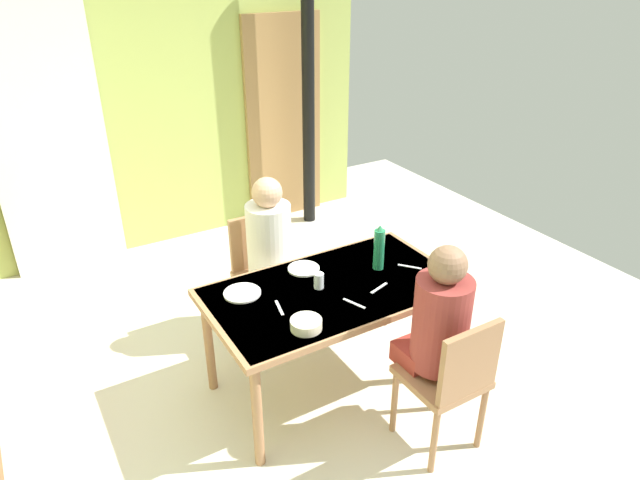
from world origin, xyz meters
name	(u,v)px	position (x,y,z in m)	size (l,w,h in m)	color
ground_plane	(272,405)	(0.00, 0.00, 0.00)	(6.71, 6.71, 0.00)	beige
wall_back	(131,97)	(0.00, 2.58, 1.38)	(4.40, 0.10, 2.76)	#A8B85A
door_wooden	(284,120)	(1.42, 2.50, 1.00)	(0.80, 0.05, 2.00)	#A07545
stove_pipe_column	(308,85)	(1.54, 2.23, 1.38)	(0.12, 0.12, 2.76)	black
curtain_panel	(48,138)	(-0.72, 2.48, 1.16)	(0.90, 0.03, 2.32)	white
dining_table	(333,297)	(0.43, -0.01, 0.65)	(1.50, 0.84, 0.72)	#9D6E4A
chair_near_diner	(451,377)	(0.69, -0.78, 0.50)	(0.40, 0.40, 0.87)	#9D6E4A
chair_far_diner	(263,268)	(0.33, 0.76, 0.50)	(0.40, 0.40, 0.87)	#9D6E4A
person_near_diner	(439,320)	(0.69, -0.65, 0.78)	(0.30, 0.37, 0.77)	maroon
person_far_diner	(270,240)	(0.33, 0.63, 0.78)	(0.30, 0.37, 0.77)	silver
water_bottle_green_near	(379,248)	(0.79, 0.04, 0.86)	(0.07, 0.07, 0.30)	#1F7B4D
serving_bowl_center	(306,324)	(0.09, -0.28, 0.75)	(0.17, 0.17, 0.06)	beige
dinner_plate_near_left	(304,269)	(0.38, 0.26, 0.73)	(0.20, 0.20, 0.01)	white
dinner_plate_near_right	(242,293)	(-0.06, 0.20, 0.73)	(0.22, 0.22, 0.01)	white
drinking_glass_by_near_diner	(319,281)	(0.36, 0.03, 0.77)	(0.06, 0.06, 0.10)	silver
cutlery_knife_near	(279,308)	(0.06, -0.04, 0.73)	(0.15, 0.02, 0.00)	silver
cutlery_fork_near	(410,267)	(0.97, -0.05, 0.73)	(0.15, 0.02, 0.00)	silver
cutlery_knife_far	(379,288)	(0.66, -0.16, 0.73)	(0.15, 0.02, 0.00)	silver
cutlery_fork_far	(354,303)	(0.44, -0.22, 0.73)	(0.15, 0.02, 0.00)	silver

